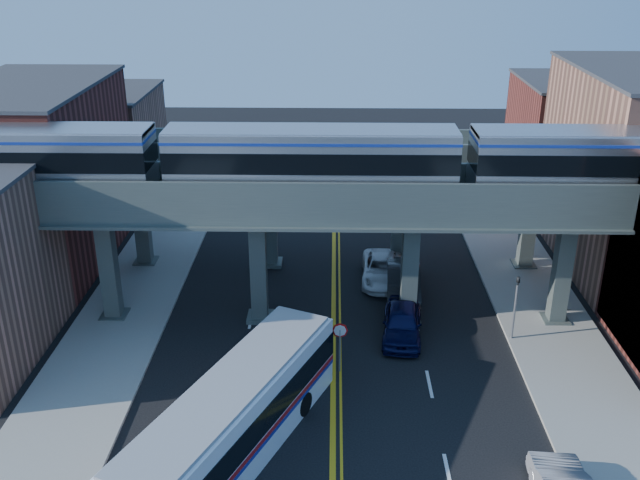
% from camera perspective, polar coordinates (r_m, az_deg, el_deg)
% --- Properties ---
extents(ground, '(120.00, 120.00, 0.00)m').
position_cam_1_polar(ground, '(32.39, 1.05, -13.37)').
color(ground, black).
rests_on(ground, ground).
extents(sidewalk_west, '(5.00, 70.00, 0.16)m').
position_cam_1_polar(sidewalk_west, '(42.40, -14.69, -4.59)').
color(sidewalk_west, gray).
rests_on(sidewalk_west, ground).
extents(sidewalk_east, '(5.00, 70.00, 0.16)m').
position_cam_1_polar(sidewalk_east, '(42.43, 16.88, -4.83)').
color(sidewalk_east, gray).
rests_on(sidewalk_east, ground).
extents(building_west_b, '(8.00, 14.00, 11.00)m').
position_cam_1_polar(building_west_b, '(47.93, -21.62, 4.79)').
color(building_west_b, maroon).
rests_on(building_west_b, ground).
extents(building_west_c, '(8.00, 10.00, 8.00)m').
position_cam_1_polar(building_west_c, '(60.02, -16.93, 7.40)').
color(building_west_c, '#A16853').
rests_on(building_west_c, ground).
extents(building_east_b, '(8.00, 14.00, 12.00)m').
position_cam_1_polar(building_east_b, '(47.82, 24.02, 5.00)').
color(building_east_b, '#A16853').
rests_on(building_east_b, ground).
extents(building_east_c, '(8.00, 10.00, 9.00)m').
position_cam_1_polar(building_east_c, '(59.93, 19.33, 7.58)').
color(building_east_c, maroon).
rests_on(building_east_c, ground).
extents(elevated_viaduct_near, '(52.00, 3.60, 7.40)m').
position_cam_1_polar(elevated_viaduct_near, '(36.36, 1.16, 2.53)').
color(elevated_viaduct_near, '#424D49').
rests_on(elevated_viaduct_near, ground).
extents(elevated_viaduct_far, '(52.00, 3.60, 7.40)m').
position_cam_1_polar(elevated_viaduct_far, '(42.99, 1.18, 5.82)').
color(elevated_viaduct_far, '#424D49').
rests_on(elevated_viaduct_far, ground).
extents(transit_train, '(44.69, 2.80, 3.26)m').
position_cam_1_polar(transit_train, '(35.52, -0.71, 6.62)').
color(transit_train, black).
rests_on(transit_train, elevated_viaduct_near).
extents(stop_sign, '(0.76, 0.09, 2.63)m').
position_cam_1_polar(stop_sign, '(33.91, 1.60, -7.96)').
color(stop_sign, slate).
rests_on(stop_sign, ground).
extents(traffic_signal, '(0.15, 0.18, 4.10)m').
position_cam_1_polar(traffic_signal, '(37.41, 15.39, -4.73)').
color(traffic_signal, slate).
rests_on(traffic_signal, ground).
extents(transit_bus, '(7.85, 12.99, 3.33)m').
position_cam_1_polar(transit_bus, '(29.08, -6.97, -14.19)').
color(transit_bus, white).
rests_on(transit_bus, ground).
extents(car_lane_a, '(2.48, 5.08, 1.67)m').
position_cam_1_polar(car_lane_a, '(37.40, 6.59, -6.56)').
color(car_lane_a, '#0E0E36').
rests_on(car_lane_a, ground).
extents(car_lane_b, '(2.19, 5.47, 1.77)m').
position_cam_1_polar(car_lane_b, '(41.49, 6.68, -3.33)').
color(car_lane_b, '#2B2B2D').
rests_on(car_lane_b, ground).
extents(car_lane_c, '(2.70, 5.41, 1.47)m').
position_cam_1_polar(car_lane_c, '(43.19, 5.03, -2.37)').
color(car_lane_c, silver).
rests_on(car_lane_c, ground).
extents(car_lane_d, '(2.83, 6.19, 1.76)m').
position_cam_1_polar(car_lane_d, '(54.06, 6.08, 3.12)').
color(car_lane_d, silver).
rests_on(car_lane_d, ground).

